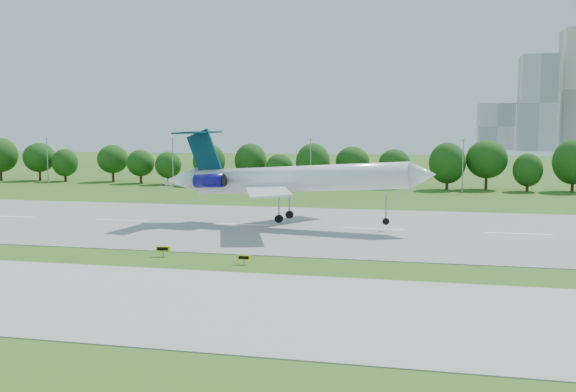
# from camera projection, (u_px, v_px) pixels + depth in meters

# --- Properties ---
(ground) EXTENTS (600.00, 600.00, 0.00)m
(ground) POSITION_uv_depth(u_px,v_px,m) (354.00, 265.00, 69.12)
(ground) COLOR #2C5616
(ground) RESTS_ON ground
(runway) EXTENTS (400.00, 45.00, 0.08)m
(runway) POSITION_uv_depth(u_px,v_px,m) (374.00, 229.00, 93.39)
(runway) COLOR gray
(runway) RESTS_ON ground
(taxiway) EXTENTS (400.00, 23.00, 0.08)m
(taxiway) POSITION_uv_depth(u_px,v_px,m) (328.00, 310.00, 51.65)
(taxiway) COLOR #ADADA8
(taxiway) RESTS_ON ground
(tree_line) EXTENTS (288.40, 8.40, 10.40)m
(tree_line) POSITION_uv_depth(u_px,v_px,m) (398.00, 163.00, 157.79)
(tree_line) COLOR #382314
(tree_line) RESTS_ON ground
(light_poles) EXTENTS (175.90, 0.25, 12.19)m
(light_poles) POSITION_uv_depth(u_px,v_px,m) (385.00, 165.00, 148.61)
(light_poles) COLOR gray
(light_poles) RESTS_ON ground
(skyline) EXTENTS (127.00, 52.00, 80.00)m
(skyline) POSITION_uv_depth(u_px,v_px,m) (575.00, 105.00, 423.54)
(skyline) COLOR #B2B2B7
(skyline) RESTS_ON ground
(airliner) EXTENTS (42.09, 30.44, 13.80)m
(airliner) POSITION_uv_depth(u_px,v_px,m) (285.00, 178.00, 95.74)
(airliner) COLOR white
(airliner) RESTS_ON ground
(taxi_sign_left) EXTENTS (1.69, 0.49, 1.18)m
(taxi_sign_left) POSITION_uv_depth(u_px,v_px,m) (163.00, 249.00, 73.58)
(taxi_sign_left) COLOR gray
(taxi_sign_left) RESTS_ON ground
(taxi_sign_centre) EXTENTS (1.46, 0.30, 1.02)m
(taxi_sign_centre) POSITION_uv_depth(u_px,v_px,m) (244.00, 258.00, 69.22)
(taxi_sign_centre) COLOR gray
(taxi_sign_centre) RESTS_ON ground
(service_vehicle_a) EXTENTS (3.49, 1.52, 1.12)m
(service_vehicle_a) POSITION_uv_depth(u_px,v_px,m) (172.00, 184.00, 164.43)
(service_vehicle_a) COLOR white
(service_vehicle_a) RESTS_ON ground
(service_vehicle_b) EXTENTS (4.20, 2.16, 1.37)m
(service_vehicle_b) POSITION_uv_depth(u_px,v_px,m) (212.00, 189.00, 149.76)
(service_vehicle_b) COLOR silver
(service_vehicle_b) RESTS_ON ground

